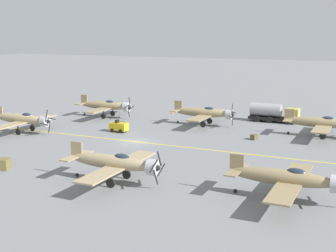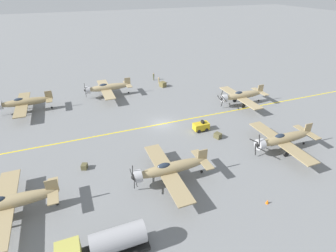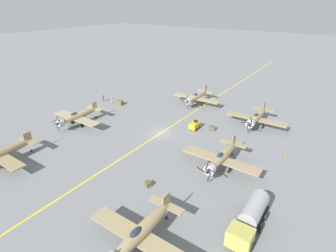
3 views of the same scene
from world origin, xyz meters
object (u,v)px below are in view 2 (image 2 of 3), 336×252
Objects in this scene: fuel_tanker at (103,246)px; airplane_mid_left at (169,169)px; airplane_near_center at (241,95)px; airplane_far_left at (7,203)px; ground_crew_walking at (154,76)px; airplane_far_right at (24,102)px; supply_crate_by_tanker at (218,136)px; supply_crate_outboard at (163,84)px; traffic_cone at (267,202)px; supply_crate_mid_lane at (84,166)px; airplane_mid_right at (107,88)px; airplane_near_left at (283,139)px; tow_tractor at (201,126)px; ground_crew_inspecting at (159,80)px.

airplane_mid_left is at bearing -51.28° from fuel_tanker.
airplane_far_left is (-15.36, 39.77, 0.00)m from airplane_near_center.
airplane_far_left reaches higher than fuel_tanker.
fuel_tanker is (-23.74, 31.28, -0.50)m from airplane_near_center.
airplane_near_center is at bearing -150.54° from ground_crew_walking.
supply_crate_by_tanker is at bearing -136.85° from airplane_far_right.
supply_crate_outboard is (15.39, 11.06, -1.43)m from airplane_near_center.
supply_crate_outboard reaches higher than supply_crate_by_tanker.
traffic_cone is (-8.46, -26.74, -1.74)m from airplane_far_left.
airplane_far_right is 23.61m from supply_crate_mid_lane.
airplane_far_right is 1.00× the size of airplane_mid_right.
airplane_near_center is 28.11m from airplane_mid_right.
airplane_near_left is 28.31m from supply_crate_mid_lane.
supply_crate_by_tanker is (5.89, -28.83, -1.58)m from airplane_far_left.
airplane_far_right is at bearing 45.52° from airplane_mid_left.
ground_crew_walking is 44.40m from traffic_cone.
airplane_near_center is 39.27m from fuel_tanker.
airplane_near_left is at bearing -48.68° from traffic_cone.
tow_tractor is at bearing 46.40° from airplane_near_left.
supply_crate_by_tanker is (-27.24, -0.27, -0.45)m from ground_crew_inspecting.
tow_tractor is (-20.56, -11.93, -1.22)m from airplane_mid_right.
fuel_tanker is at bearing 132.54° from tow_tractor.
tow_tractor is (9.95, -9.67, -1.22)m from airplane_mid_left.
supply_crate_mid_lane is at bearing 146.51° from ground_crew_walking.
airplane_near_center is at bearing -117.22° from airplane_far_right.
ground_crew_inspecting is at bearing -80.05° from airplane_mid_right.
traffic_cone is at bearing 177.49° from ground_crew_inspecting.
supply_crate_by_tanker is 24.86m from supply_crate_outboard.
airplane_mid_left reaches higher than airplane_near_center.
airplane_far_left is 11.94m from fuel_tanker.
airplane_far_left is 28.93m from tow_tractor.
airplane_near_left is at bearing -92.57° from airplane_far_left.
airplane_far_left reaches higher than ground_crew_inspecting.
supply_crate_by_tanker is 20.73m from supply_crate_mid_lane.
airplane_far_left is 13.84× the size of supply_crate_mid_lane.
supply_crate_by_tanker is (-30.02, -0.67, -0.57)m from ground_crew_walking.
supply_crate_mid_lane is 23.34m from traffic_cone.
fuel_tanker is at bearing 125.04° from supply_crate_by_tanker.
traffic_cone is at bearing 177.64° from tow_tractor.
supply_crate_mid_lane is at bearing 83.23° from airplane_near_left.
ground_crew_walking is 2.82m from ground_crew_inspecting.
ground_crew_walking is at bearing 17.53° from airplane_near_left.
airplane_mid_right is at bearing 16.41° from traffic_cone.
ground_crew_inspecting is 34.30m from supply_crate_mid_lane.
fuel_tanker is 7.63× the size of supply_crate_by_tanker.
tow_tractor is at bearing -31.33° from airplane_mid_left.
airplane_near_center is 27.36m from airplane_mid_left.
fuel_tanker is 44.05m from supply_crate_outboard.
airplane_mid_left is 1.00× the size of airplane_mid_right.
ground_crew_walking is (20.55, 11.61, -1.00)m from airplane_near_center.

